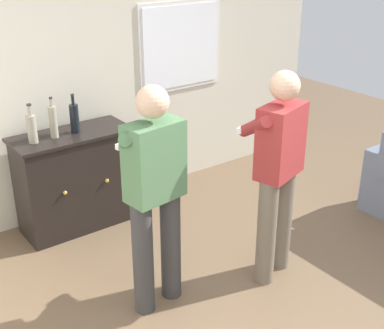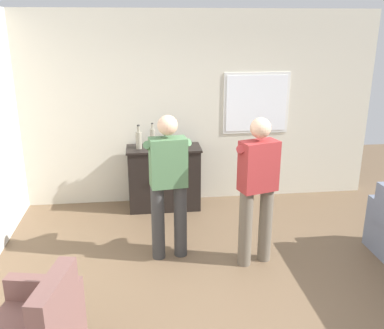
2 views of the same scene
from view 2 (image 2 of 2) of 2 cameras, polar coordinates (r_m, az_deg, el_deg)
The scene contains 8 objects.
ground at distance 4.48m, azimuth 6.00°, elevation -17.25°, with size 10.40×10.40×0.00m, color brown.
wall_back_with_window at distance 6.38m, azimuth 1.38°, elevation 7.49°, with size 5.20×0.15×2.80m.
sideboard_cabinet at distance 6.23m, azimuth -3.72°, elevation -1.78°, with size 1.06×0.49×0.92m.
bottle_wine_green at distance 6.03m, azimuth -7.11°, elevation 3.33°, with size 0.08×0.08×0.34m.
bottle_liquor_amber at distance 6.04m, azimuth -5.27°, elevation 3.54°, with size 0.07×0.07×0.36m.
bottle_spirits_clear at distance 6.05m, azimuth -3.38°, elevation 3.52°, with size 0.08×0.08×0.35m.
person_standing_left at distance 4.76m, azimuth -3.17°, elevation -2.17°, with size 0.55×0.50×1.68m.
person_standing_right at distance 4.69m, azimuth 8.67°, elevation -2.69°, with size 0.53×0.52×1.68m.
Camera 2 is at (-0.87, -3.55, 2.60)m, focal length 40.00 mm.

